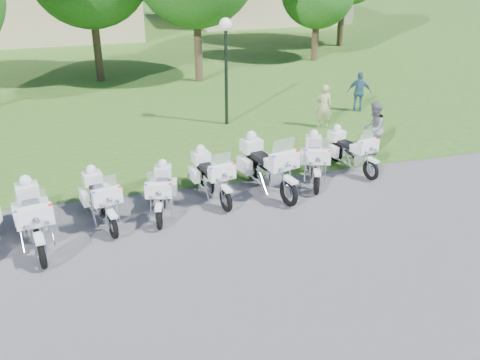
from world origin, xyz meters
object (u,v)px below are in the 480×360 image
object	(u,v)px
bystander_c	(359,92)
motorcycle_4	(162,190)
motorcycle_2	(33,216)
motorcycle_5	(211,175)
motorcycle_7	(315,159)
lamp_post	(226,45)
motorcycle_6	(266,165)
bystander_a	(324,106)
motorcycle_8	(351,150)
motorcycle_3	(101,198)
bystander_b	(373,128)

from	to	relation	value
bystander_c	motorcycle_4	bearing A→B (deg)	62.42
motorcycle_2	motorcycle_5	distance (m)	4.56
motorcycle_2	motorcycle_7	distance (m)	7.61
motorcycle_4	lamp_post	xyz separation A→B (m)	(3.23, 5.98, 2.31)
motorcycle_6	motorcycle_7	size ratio (longest dim) A/B	1.18
bystander_c	bystander_a	bearing A→B (deg)	59.69
motorcycle_5	bystander_c	world-z (taller)	bystander_c
motorcycle_7	bystander_a	xyz separation A→B (m)	(2.02, 3.99, 0.15)
motorcycle_5	bystander_a	world-z (taller)	bystander_a
motorcycle_8	bystander_c	distance (m)	5.66
motorcycle_3	lamp_post	size ratio (longest dim) A/B	0.58
motorcycle_4	bystander_c	size ratio (longest dim) A/B	1.34
motorcycle_7	bystander_b	size ratio (longest dim) A/B	1.30
motorcycle_8	motorcycle_6	bearing A→B (deg)	-1.59
motorcycle_2	bystander_c	distance (m)	13.42
bystander_a	motorcycle_3	bearing A→B (deg)	44.61
motorcycle_2	bystander_a	size ratio (longest dim) A/B	1.60
bystander_c	motorcycle_7	bearing A→B (deg)	79.53
lamp_post	bystander_b	distance (m)	5.83
motorcycle_8	bystander_b	size ratio (longest dim) A/B	1.26
motorcycle_5	motorcycle_3	bearing A→B (deg)	0.65
motorcycle_5	bystander_b	size ratio (longest dim) A/B	1.32
motorcycle_5	lamp_post	bearing A→B (deg)	-118.83
motorcycle_6	bystander_c	world-z (taller)	motorcycle_6
motorcycle_4	motorcycle_6	world-z (taller)	motorcycle_6
bystander_c	lamp_post	bearing A→B (deg)	27.97
motorcycle_2	motorcycle_7	bearing A→B (deg)	-178.61
motorcycle_3	bystander_b	world-z (taller)	bystander_b
motorcycle_2	motorcycle_6	world-z (taller)	motorcycle_6
bystander_a	bystander_c	xyz separation A→B (m)	(2.09, 1.33, -0.01)
motorcycle_5	motorcycle_8	distance (m)	4.44
bystander_a	bystander_b	bearing A→B (deg)	114.35
motorcycle_6	bystander_b	xyz separation A→B (m)	(4.05, 1.54, 0.10)
motorcycle_2	motorcycle_7	xyz separation A→B (m)	(7.46, 1.47, -0.07)
motorcycle_3	lamp_post	bearing A→B (deg)	-140.52
motorcycle_6	motorcycle_8	xyz separation A→B (m)	(2.85, 0.64, -0.13)
bystander_b	motorcycle_6	bearing A→B (deg)	-29.79
motorcycle_7	bystander_b	bearing A→B (deg)	-133.94
bystander_a	lamp_post	bearing A→B (deg)	-7.50
motorcycle_7	motorcycle_8	world-z (taller)	motorcycle_7
motorcycle_7	motorcycle_6	bearing A→B (deg)	27.93
motorcycle_4	motorcycle_5	xyz separation A→B (m)	(1.39, 0.49, 0.04)
motorcycle_6	motorcycle_7	distance (m)	1.55
motorcycle_8	bystander_c	xyz separation A→B (m)	(2.79, 4.92, 0.16)
motorcycle_5	motorcycle_7	bearing A→B (deg)	174.07
motorcycle_5	motorcycle_6	world-z (taller)	motorcycle_6
motorcycle_3	motorcycle_5	bearing A→B (deg)	178.45
motorcycle_3	motorcycle_4	size ratio (longest dim) A/B	1.06
motorcycle_3	bystander_a	xyz separation A→B (m)	(7.98, 4.79, 0.16)
motorcycle_6	bystander_b	bearing A→B (deg)	-172.81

